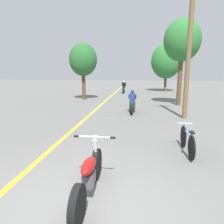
{
  "coord_description": "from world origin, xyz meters",
  "views": [
    {
      "loc": [
        0.96,
        -3.13,
        2.38
      ],
      "look_at": [
        0.02,
        4.29,
        0.9
      ],
      "focal_mm": 32.0,
      "sensor_mm": 36.0,
      "label": 1
    }
  ],
  "objects_px": {
    "motorcycle_rider_lead": "(132,104)",
    "motorcycle_rider_far": "(124,88)",
    "utility_pole": "(189,51)",
    "motorcycle_foreground": "(89,175)",
    "bicycle_parked": "(187,141)",
    "roadside_tree_left": "(83,60)",
    "roadside_tree_right_far": "(166,61)",
    "roadside_tree_right_near": "(182,41)"
  },
  "relations": [
    {
      "from": "motorcycle_rider_lead",
      "to": "roadside_tree_right_near",
      "type": "bearing_deg",
      "value": 43.64
    },
    {
      "from": "utility_pole",
      "to": "roadside_tree_left",
      "type": "xyz_separation_m",
      "value": [
        -7.24,
        6.73,
        0.01
      ]
    },
    {
      "from": "roadside_tree_left",
      "to": "motorcycle_foreground",
      "type": "height_order",
      "value": "roadside_tree_left"
    },
    {
      "from": "motorcycle_rider_lead",
      "to": "bicycle_parked",
      "type": "xyz_separation_m",
      "value": [
        1.79,
        -6.09,
        -0.14
      ]
    },
    {
      "from": "motorcycle_rider_far",
      "to": "bicycle_parked",
      "type": "height_order",
      "value": "motorcycle_rider_far"
    },
    {
      "from": "motorcycle_rider_lead",
      "to": "motorcycle_rider_far",
      "type": "height_order",
      "value": "motorcycle_rider_far"
    },
    {
      "from": "utility_pole",
      "to": "roadside_tree_right_far",
      "type": "bearing_deg",
      "value": 86.17
    },
    {
      "from": "utility_pole",
      "to": "motorcycle_foreground",
      "type": "bearing_deg",
      "value": -114.97
    },
    {
      "from": "roadside_tree_left",
      "to": "motorcycle_rider_lead",
      "type": "height_order",
      "value": "roadside_tree_left"
    },
    {
      "from": "roadside_tree_left",
      "to": "motorcycle_foreground",
      "type": "bearing_deg",
      "value": -74.59
    },
    {
      "from": "roadside_tree_right_near",
      "to": "roadside_tree_right_far",
      "type": "relative_size",
      "value": 1.02
    },
    {
      "from": "roadside_tree_left",
      "to": "motorcycle_rider_far",
      "type": "bearing_deg",
      "value": 63.08
    },
    {
      "from": "roadside_tree_right_near",
      "to": "roadside_tree_left",
      "type": "distance_m",
      "value": 8.19
    },
    {
      "from": "roadside_tree_right_far",
      "to": "motorcycle_rider_far",
      "type": "distance_m",
      "value": 6.7
    },
    {
      "from": "roadside_tree_right_near",
      "to": "motorcycle_rider_lead",
      "type": "xyz_separation_m",
      "value": [
        -3.32,
        -3.17,
        -4.03
      ]
    },
    {
      "from": "motorcycle_rider_far",
      "to": "motorcycle_foreground",
      "type": "bearing_deg",
      "value": -88.03
    },
    {
      "from": "roadside_tree_left",
      "to": "bicycle_parked",
      "type": "relative_size",
      "value": 2.86
    },
    {
      "from": "bicycle_parked",
      "to": "motorcycle_rider_far",
      "type": "bearing_deg",
      "value": 99.89
    },
    {
      "from": "motorcycle_rider_far",
      "to": "bicycle_parked",
      "type": "distance_m",
      "value": 18.03
    },
    {
      "from": "roadside_tree_right_far",
      "to": "bicycle_parked",
      "type": "distance_m",
      "value": 20.96
    },
    {
      "from": "utility_pole",
      "to": "roadside_tree_right_near",
      "type": "bearing_deg",
      "value": 83.02
    },
    {
      "from": "roadside_tree_right_near",
      "to": "motorcycle_rider_far",
      "type": "height_order",
      "value": "roadside_tree_right_near"
    },
    {
      "from": "utility_pole",
      "to": "roadside_tree_left",
      "type": "relative_size",
      "value": 1.37
    },
    {
      "from": "motorcycle_foreground",
      "to": "bicycle_parked",
      "type": "height_order",
      "value": "motorcycle_foreground"
    },
    {
      "from": "roadside_tree_left",
      "to": "bicycle_parked",
      "type": "bearing_deg",
      "value": -61.5
    },
    {
      "from": "motorcycle_rider_lead",
      "to": "roadside_tree_right_far",
      "type": "bearing_deg",
      "value": 75.18
    },
    {
      "from": "roadside_tree_right_near",
      "to": "roadside_tree_left",
      "type": "height_order",
      "value": "roadside_tree_right_near"
    },
    {
      "from": "roadside_tree_right_near",
      "to": "bicycle_parked",
      "type": "height_order",
      "value": "roadside_tree_right_near"
    },
    {
      "from": "roadside_tree_left",
      "to": "bicycle_parked",
      "type": "height_order",
      "value": "roadside_tree_left"
    },
    {
      "from": "utility_pole",
      "to": "motorcycle_rider_far",
      "type": "xyz_separation_m",
      "value": [
        -4.08,
        12.96,
        -2.91
      ]
    },
    {
      "from": "roadside_tree_right_far",
      "to": "bicycle_parked",
      "type": "height_order",
      "value": "roadside_tree_right_far"
    },
    {
      "from": "motorcycle_foreground",
      "to": "bicycle_parked",
      "type": "relative_size",
      "value": 1.26
    },
    {
      "from": "roadside_tree_left",
      "to": "motorcycle_rider_far",
      "type": "height_order",
      "value": "roadside_tree_left"
    },
    {
      "from": "bicycle_parked",
      "to": "motorcycle_foreground",
      "type": "bearing_deg",
      "value": -134.21
    },
    {
      "from": "roadside_tree_right_near",
      "to": "roadside_tree_right_far",
      "type": "xyz_separation_m",
      "value": [
        0.51,
        11.32,
        -0.76
      ]
    },
    {
      "from": "roadside_tree_right_far",
      "to": "motorcycle_foreground",
      "type": "relative_size",
      "value": 2.76
    },
    {
      "from": "utility_pole",
      "to": "motorcycle_rider_lead",
      "type": "xyz_separation_m",
      "value": [
        -2.78,
        1.29,
        -2.92
      ]
    },
    {
      "from": "utility_pole",
      "to": "motorcycle_rider_lead",
      "type": "distance_m",
      "value": 4.23
    },
    {
      "from": "motorcycle_rider_lead",
      "to": "motorcycle_rider_far",
      "type": "xyz_separation_m",
      "value": [
        -1.3,
        11.67,
        0.02
      ]
    },
    {
      "from": "roadside_tree_right_far",
      "to": "motorcycle_rider_lead",
      "type": "relative_size",
      "value": 2.81
    },
    {
      "from": "bicycle_parked",
      "to": "motorcycle_rider_lead",
      "type": "bearing_deg",
      "value": 106.41
    },
    {
      "from": "motorcycle_rider_lead",
      "to": "motorcycle_rider_far",
      "type": "relative_size",
      "value": 1.0
    }
  ]
}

